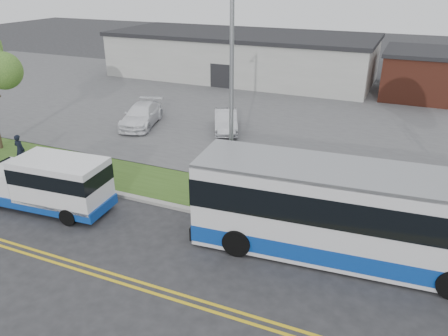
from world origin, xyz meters
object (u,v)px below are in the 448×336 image
at_px(streetlight_near, 231,89).
at_px(transit_bus, 365,216).
at_px(shuttle_bus, 50,182).
at_px(parked_car_a, 226,121).
at_px(parked_car_b, 142,115).
at_px(pedestrian, 20,150).

height_order(streetlight_near, transit_bus, streetlight_near).
bearing_deg(shuttle_bus, parked_car_a, 72.26).
distance_m(parked_car_a, parked_car_b, 5.80).
distance_m(streetlight_near, shuttle_bus, 8.80).
relative_size(shuttle_bus, pedestrian, 3.82).
distance_m(shuttle_bus, parked_car_a, 12.80).
bearing_deg(shuttle_bus, pedestrian, 144.90).
height_order(shuttle_bus, transit_bus, transit_bus).
relative_size(pedestrian, parked_car_a, 0.41).
bearing_deg(parked_car_a, parked_car_b, 167.59).
xyz_separation_m(streetlight_near, pedestrian, (-11.87, -0.83, -4.29)).
height_order(shuttle_bus, parked_car_a, shuttle_bus).
relative_size(pedestrian, parked_car_b, 0.35).
bearing_deg(pedestrian, shuttle_bus, 148.49).
bearing_deg(parked_car_b, parked_car_a, -2.87).
bearing_deg(pedestrian, transit_bus, 175.10).
bearing_deg(parked_car_a, transit_bus, -71.89).
xyz_separation_m(streetlight_near, parked_car_b, (-9.61, 7.43, -4.43)).
xyz_separation_m(pedestrian, parked_car_b, (2.25, 8.25, -0.14)).
distance_m(streetlight_near, parked_car_a, 10.51).
bearing_deg(transit_bus, parked_car_b, 144.18).
relative_size(transit_bus, parked_car_a, 3.06).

